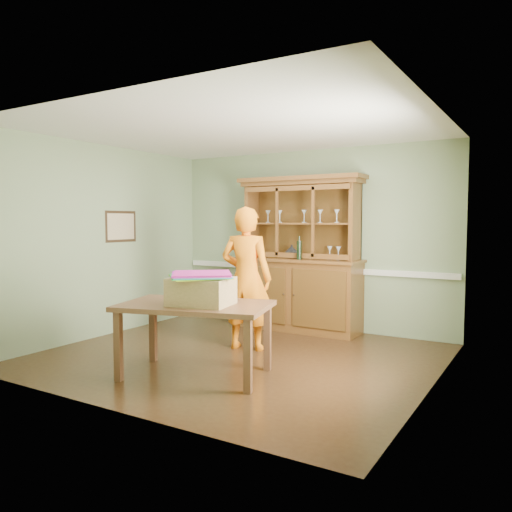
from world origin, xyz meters
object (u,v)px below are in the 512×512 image
Objects in this scene: person at (246,278)px; dining_table at (195,312)px; cardboard_box at (201,291)px; china_hutch at (299,276)px.

dining_table is at bearing 83.69° from person.
cardboard_box is at bearing 88.63° from person.
cardboard_box is at bearing -36.62° from dining_table.
china_hutch is 2.65m from cardboard_box.
china_hutch reaches higher than cardboard_box.
person is (-0.07, -1.38, 0.10)m from china_hutch.
cardboard_box reaches higher than dining_table.
cardboard_box is (0.12, -0.04, 0.23)m from dining_table.
person is at bearing -92.74° from china_hutch.
china_hutch is at bearing -105.11° from person.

